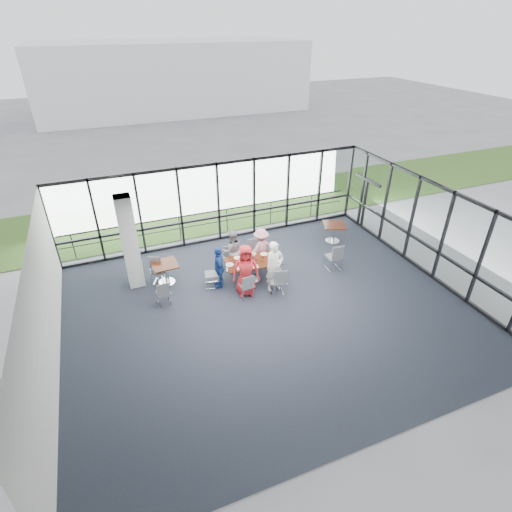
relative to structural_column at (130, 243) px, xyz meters
name	(u,v)px	position (x,y,z in m)	size (l,w,h in m)	color
floor	(269,310)	(3.60, -3.00, -1.61)	(12.00, 10.00, 0.02)	#212431
ceiling	(271,216)	(3.60, -3.00, 1.60)	(12.00, 10.00, 0.04)	silver
wall_left	(43,316)	(-2.40, -3.00, 0.00)	(0.10, 10.00, 3.20)	silver
wall_front	(376,397)	(3.60, -8.00, 0.00)	(12.00, 0.10, 3.20)	silver
curtain_wall_back	(218,203)	(3.60, 2.00, 0.00)	(12.00, 0.10, 3.20)	white
curtain_wall_right	(432,231)	(9.60, -3.00, 0.00)	(0.10, 10.00, 3.20)	white
exit_door	(364,204)	(9.60, 0.75, -0.55)	(0.12, 1.60, 2.10)	black
structural_column	(130,243)	(0.00, 0.00, 0.00)	(0.50, 0.50, 3.20)	white
apron	(190,196)	(3.60, 7.00, -1.62)	(80.00, 70.00, 0.02)	slate
grass_strip	(201,210)	(3.60, 5.00, -1.59)	(80.00, 5.00, 0.01)	#32511D
hangar_main	(172,76)	(7.60, 29.00, 1.40)	(24.00, 10.00, 6.00)	white
guard_rail	(215,222)	(3.60, 2.60, -1.10)	(0.06, 0.06, 12.00)	#2D2D33
main_table	(253,264)	(3.75, -1.23, -0.98)	(1.90, 1.13, 0.75)	#3E120C
side_table_left	(165,267)	(0.95, -0.32, -0.97)	(0.84, 0.84, 0.75)	#3E120C
side_table_right	(334,227)	(7.77, 0.10, -0.97)	(1.10, 1.10, 0.75)	#3E120C
diner_near_left	(246,271)	(3.24, -1.91, -0.71)	(0.87, 0.56, 1.78)	red
diner_near_right	(275,267)	(4.20, -2.03, -0.72)	(0.64, 0.47, 1.75)	white
diner_far_left	(232,251)	(3.32, -0.39, -0.82)	(0.76, 0.47, 1.56)	gray
diner_far_right	(261,248)	(4.34, -0.56, -0.85)	(0.97, 0.50, 1.50)	#D08190
diner_end	(219,267)	(2.58, -1.18, -0.86)	(0.87, 0.48, 1.49)	navy
chair_main_nl	(246,285)	(3.20, -2.07, -1.18)	(0.42, 0.42, 0.85)	slate
chair_main_nr	(277,281)	(4.19, -2.25, -1.14)	(0.45, 0.45, 0.92)	slate
chair_main_fl	(232,259)	(3.30, -0.33, -1.19)	(0.40, 0.40, 0.82)	slate
chair_main_fr	(255,253)	(4.22, -0.32, -1.15)	(0.44, 0.44, 0.91)	slate
chair_main_end	(212,274)	(2.35, -1.09, -1.13)	(0.46, 0.46, 0.94)	slate
chair_spare_la	(163,292)	(0.66, -1.43, -1.19)	(0.40, 0.40, 0.82)	slate
chair_spare_lb	(159,271)	(0.76, -0.21, -1.15)	(0.44, 0.44, 0.90)	slate
chair_spare_r	(334,257)	(6.68, -1.67, -1.11)	(0.48, 0.48, 0.99)	slate
plate_nl	(240,268)	(3.19, -1.52, -0.84)	(0.26, 0.26, 0.01)	white
plate_nr	(272,262)	(4.34, -1.55, -0.84)	(0.26, 0.26, 0.01)	white
plate_fl	(237,258)	(3.33, -0.86, -0.84)	(0.23, 0.23, 0.01)	white
plate_fr	(264,254)	(4.28, -0.97, -0.84)	(0.26, 0.26, 0.01)	white
plate_end	(230,265)	(2.94, -1.19, -0.84)	(0.27, 0.27, 0.01)	white
tumbler_a	(248,264)	(3.49, -1.48, -0.79)	(0.06, 0.06, 0.13)	white
tumbler_b	(263,259)	(4.06, -1.39, -0.78)	(0.07, 0.07, 0.15)	white
tumbler_c	(252,256)	(3.81, -1.04, -0.78)	(0.07, 0.07, 0.14)	white
tumbler_d	(235,265)	(3.08, -1.35, -0.78)	(0.07, 0.07, 0.14)	white
menu_a	(253,267)	(3.64, -1.60, -0.85)	(0.32, 0.22, 0.00)	silver
menu_b	(276,261)	(4.48, -1.54, -0.85)	(0.32, 0.23, 0.00)	silver
menu_c	(253,254)	(3.91, -0.83, -0.85)	(0.28, 0.20, 0.00)	silver
condiment_caddy	(255,260)	(3.84, -1.24, -0.83)	(0.10, 0.07, 0.04)	black
ketchup_bottle	(254,258)	(3.79, -1.23, -0.76)	(0.06, 0.06, 0.18)	maroon
green_bottle	(253,257)	(3.79, -1.15, -0.75)	(0.05, 0.05, 0.20)	#237133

